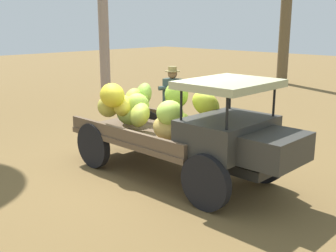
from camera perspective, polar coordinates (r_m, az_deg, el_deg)
ground_plane at (r=8.17m, az=-1.22°, el=-5.90°), size 60.00×60.00×0.00m
truck at (r=7.55m, az=1.59°, el=0.09°), size 4.51×1.84×1.88m
farmer at (r=9.92m, az=0.58°, el=3.72°), size 0.54×0.50×1.77m
loose_banana_bunch at (r=10.25m, az=7.28°, el=-0.83°), size 0.67×0.64×0.38m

